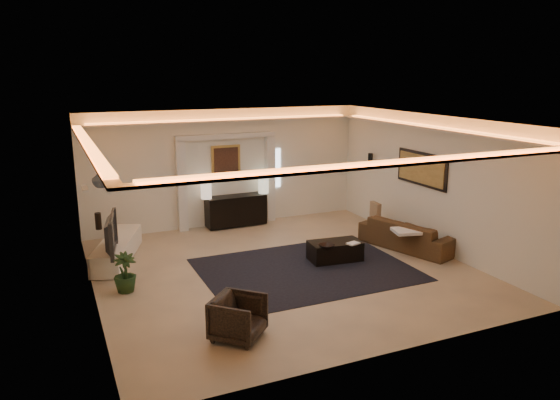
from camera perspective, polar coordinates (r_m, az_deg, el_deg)
name	(u,v)px	position (r m, az deg, el deg)	size (l,w,h in m)	color
floor	(283,269)	(10.51, 0.32, -7.45)	(7.00, 7.00, 0.00)	tan
ceiling	(283,121)	(9.85, 0.35, 8.50)	(7.00, 7.00, 0.00)	white
wall_back	(226,168)	(13.29, -5.85, 3.45)	(7.00, 7.00, 0.00)	white
wall_front	(392,254)	(7.15, 11.91, -5.67)	(7.00, 7.00, 0.00)	white
wall_left	(88,217)	(9.26, -19.86, -1.76)	(7.00, 7.00, 0.00)	white
wall_right	(431,182)	(11.91, 15.90, 1.82)	(7.00, 7.00, 0.00)	white
cove_soffit	(283,136)	(9.88, 0.34, 6.88)	(7.00, 7.00, 0.04)	silver
daylight_slit	(276,168)	(13.75, -0.45, 3.44)	(0.25, 0.03, 1.00)	white
area_rug	(306,269)	(10.50, 2.78, -7.46)	(4.00, 3.00, 0.01)	black
pilaster_left	(182,186)	(12.96, -10.51, 1.46)	(0.22, 0.20, 2.20)	silver
pilaster_right	(270,179)	(13.65, -1.09, 2.30)	(0.22, 0.20, 2.20)	silver
alcove_header	(226,136)	(13.07, -5.80, 6.83)	(2.52, 0.20, 0.12)	silver
painting_frame	(226,160)	(13.22, -5.83, 4.28)	(0.74, 0.04, 0.74)	tan
painting_canvas	(226,160)	(13.20, -5.79, 4.27)	(0.62, 0.02, 0.62)	#4C2D1E
art_panel_frame	(422,169)	(12.07, 14.97, 3.24)	(0.04, 1.64, 0.74)	black
art_panel_gold	(421,169)	(12.06, 14.88, 3.23)	(0.02, 1.50, 0.62)	tan
wall_sconce	(370,158)	(13.54, 9.67, 4.51)	(0.12, 0.12, 0.22)	black
wall_niche	(85,188)	(10.58, -20.20, 1.17)	(0.10, 0.55, 0.04)	silver
console	(236,210)	(13.33, -4.75, -1.12)	(1.50, 0.47, 0.75)	black
lamp_left	(206,186)	(12.95, -7.95, 1.50)	(0.26, 0.26, 0.58)	beige
lamp_right	(263,181)	(13.43, -1.78, 2.06)	(0.26, 0.26, 0.58)	#EAE5C3
media_ledge	(117,249)	(11.45, -17.05, -5.08)	(0.57, 2.26, 0.42)	white
tv	(106,234)	(10.54, -18.15, -3.44)	(0.16, 1.24, 0.72)	black
figurine	(98,220)	(12.18, -18.92, -2.06)	(0.14, 0.14, 0.37)	black
ginger_jar	(101,178)	(10.45, -18.66, 2.22)	(0.33, 0.33, 0.34)	#394E5A
plant	(125,273)	(9.77, -16.30, -7.50)	(0.39, 0.39, 0.70)	#1E3616
sofa	(408,234)	(11.98, 13.61, -3.59)	(0.84, 2.14, 0.63)	#4C3022
throw_blanket	(408,231)	(11.39, 13.57, -3.25)	(0.60, 0.49, 0.07)	beige
throw_pillow	(375,210)	(12.94, 10.20, -1.05)	(0.11, 0.36, 0.36)	#957858
coffee_table	(335,251)	(10.99, 5.91, -5.43)	(1.05, 0.57, 0.39)	black
bowl	(327,246)	(10.51, 5.01, -4.91)	(0.31, 0.31, 0.08)	black
magazine	(353,243)	(10.81, 7.85, -4.58)	(0.25, 0.18, 0.03)	silver
armchair	(238,318)	(7.87, -4.50, -12.48)	(0.68, 0.70, 0.64)	black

